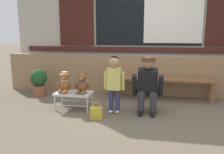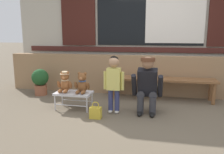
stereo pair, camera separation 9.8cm
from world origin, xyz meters
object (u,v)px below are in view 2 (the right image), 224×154
(wooden_bench_long, at_px, (161,81))
(handbag_on_ground, at_px, (96,112))
(child_standing, at_px, (114,78))
(adult_crouching, at_px, (148,85))
(teddy_bear_with_hat, at_px, (65,82))
(teddy_bear_plain, at_px, (82,83))
(potted_plant, at_px, (40,80))
(small_display_bench, at_px, (74,94))

(wooden_bench_long, xyz_separation_m, handbag_on_ground, (-1.00, -1.28, -0.28))
(wooden_bench_long, relative_size, child_standing, 2.19)
(handbag_on_ground, bearing_deg, adult_crouching, 29.11)
(wooden_bench_long, xyz_separation_m, child_standing, (-0.77, -0.96, 0.22))
(teddy_bear_with_hat, relative_size, handbag_on_ground, 1.34)
(teddy_bear_plain, height_order, child_standing, child_standing)
(teddy_bear_plain, relative_size, adult_crouching, 0.38)
(wooden_bench_long, relative_size, adult_crouching, 2.21)
(potted_plant, bearing_deg, wooden_bench_long, 3.94)
(potted_plant, bearing_deg, teddy_bear_with_hat, -39.18)
(wooden_bench_long, distance_m, child_standing, 1.25)
(teddy_bear_with_hat, xyz_separation_m, handbag_on_ground, (0.67, -0.38, -0.38))
(wooden_bench_long, height_order, teddy_bear_with_hat, teddy_bear_with_hat)
(handbag_on_ground, bearing_deg, small_display_bench, 143.42)
(teddy_bear_with_hat, height_order, adult_crouching, adult_crouching)
(child_standing, height_order, handbag_on_ground, child_standing)
(teddy_bear_with_hat, relative_size, adult_crouching, 0.38)
(teddy_bear_with_hat, height_order, teddy_bear_plain, same)
(teddy_bear_plain, distance_m, handbag_on_ground, 0.63)
(teddy_bear_with_hat, bearing_deg, child_standing, -3.88)
(adult_crouching, xyz_separation_m, handbag_on_ground, (-0.78, -0.43, -0.38))
(child_standing, height_order, potted_plant, child_standing)
(small_display_bench, xyz_separation_m, teddy_bear_plain, (0.16, 0.00, 0.20))
(teddy_bear_plain, xyz_separation_m, adult_crouching, (1.12, 0.06, 0.02))
(small_display_bench, bearing_deg, child_standing, -4.56)
(teddy_bear_plain, bearing_deg, small_display_bench, -179.49)
(teddy_bear_with_hat, bearing_deg, wooden_bench_long, 28.45)
(wooden_bench_long, relative_size, handbag_on_ground, 7.72)
(small_display_bench, distance_m, child_standing, 0.80)
(adult_crouching, distance_m, potted_plant, 2.43)
(small_display_bench, bearing_deg, wooden_bench_long, 31.01)
(small_display_bench, relative_size, teddy_bear_with_hat, 1.76)
(small_display_bench, distance_m, teddy_bear_with_hat, 0.26)
(small_display_bench, distance_m, handbag_on_ground, 0.65)
(handbag_on_ground, bearing_deg, teddy_bear_with_hat, 150.44)
(teddy_bear_with_hat, distance_m, adult_crouching, 1.44)
(small_display_bench, relative_size, potted_plant, 1.12)
(child_standing, bearing_deg, wooden_bench_long, 51.29)
(small_display_bench, bearing_deg, potted_plant, 145.28)
(handbag_on_ground, height_order, potted_plant, potted_plant)
(small_display_bench, distance_m, potted_plant, 1.28)
(wooden_bench_long, distance_m, handbag_on_ground, 1.64)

